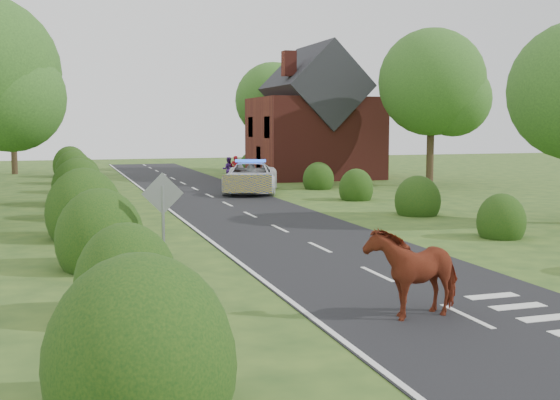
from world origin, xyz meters
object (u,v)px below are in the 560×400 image
object	(u,v)px
cow	(414,277)
police_van	(251,177)
pedestrian_purple	(228,169)
road_sign	(163,207)
pedestrian_red	(235,169)

from	to	relation	value
cow	police_van	world-z (taller)	police_van
police_van	pedestrian_purple	xyz separation A→B (m)	(0.59, 7.61, -0.04)
road_sign	police_van	size ratio (longest dim) A/B	0.39
police_van	road_sign	bearing A→B (deg)	-92.92
pedestrian_purple	cow	bearing A→B (deg)	97.88
cow	police_van	distance (m)	24.76
road_sign	pedestrian_red	distance (m)	27.68
police_van	pedestrian_red	world-z (taller)	police_van
cow	police_van	bearing A→B (deg)	159.56
road_sign	cow	world-z (taller)	road_sign
cow	road_sign	bearing A→B (deg)	-155.79
cow	police_van	size ratio (longest dim) A/B	0.32
pedestrian_red	road_sign	bearing A→B (deg)	75.18
road_sign	pedestrian_red	world-z (taller)	road_sign
road_sign	pedestrian_red	xyz separation A→B (m)	(8.47, 26.34, -0.82)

